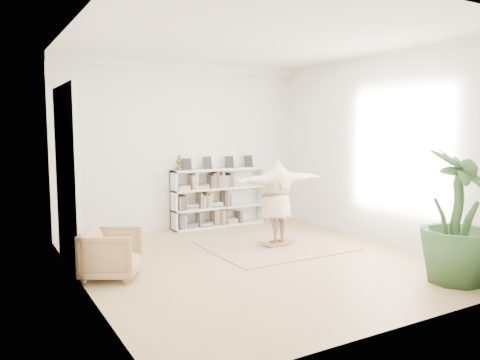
{
  "coord_description": "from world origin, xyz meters",
  "views": [
    {
      "loc": [
        -3.98,
        -6.43,
        2.18
      ],
      "look_at": [
        -0.08,
        0.4,
        1.32
      ],
      "focal_mm": 35.0,
      "sensor_mm": 36.0,
      "label": 1
    }
  ],
  "objects_px": {
    "houseplant": "(458,217)",
    "armchair": "(111,254)",
    "rocker_board": "(276,243)",
    "person": "(277,200)",
    "bookshelf": "(218,198)"
  },
  "relations": [
    {
      "from": "bookshelf",
      "to": "armchair",
      "type": "relative_size",
      "value": 2.77
    },
    {
      "from": "rocker_board",
      "to": "houseplant",
      "type": "xyz_separation_m",
      "value": [
        1.07,
        -2.95,
        0.88
      ]
    },
    {
      "from": "bookshelf",
      "to": "rocker_board",
      "type": "bearing_deg",
      "value": -87.59
    },
    {
      "from": "rocker_board",
      "to": "bookshelf",
      "type": "bearing_deg",
      "value": 92.4
    },
    {
      "from": "houseplant",
      "to": "armchair",
      "type": "bearing_deg",
      "value": 148.0
    },
    {
      "from": "rocker_board",
      "to": "person",
      "type": "relative_size",
      "value": 0.25
    },
    {
      "from": "armchair",
      "to": "houseplant",
      "type": "relative_size",
      "value": 0.42
    },
    {
      "from": "houseplant",
      "to": "bookshelf",
      "type": "bearing_deg",
      "value": 102.8
    },
    {
      "from": "bookshelf",
      "to": "armchair",
      "type": "height_order",
      "value": "bookshelf"
    },
    {
      "from": "bookshelf",
      "to": "houseplant",
      "type": "height_order",
      "value": "houseplant"
    },
    {
      "from": "armchair",
      "to": "rocker_board",
      "type": "bearing_deg",
      "value": -55.03
    },
    {
      "from": "bookshelf",
      "to": "person",
      "type": "height_order",
      "value": "person"
    },
    {
      "from": "bookshelf",
      "to": "houseplant",
      "type": "xyz_separation_m",
      "value": [
        1.17,
        -5.13,
        0.31
      ]
    },
    {
      "from": "bookshelf",
      "to": "person",
      "type": "bearing_deg",
      "value": -87.59
    },
    {
      "from": "rocker_board",
      "to": "person",
      "type": "distance_m",
      "value": 0.82
    }
  ]
}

